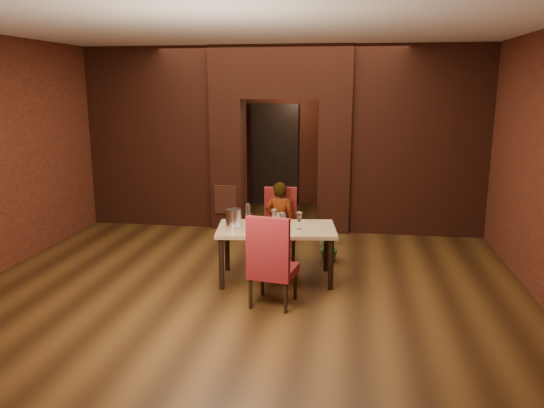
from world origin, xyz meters
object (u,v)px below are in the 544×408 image
(water_bottle, at_px, (248,214))
(wine_bucket, at_px, (234,218))
(chair_far, at_px, (280,225))
(wine_glass_b, at_px, (282,219))
(wine_glass_c, at_px, (299,221))
(wine_glass_a, at_px, (274,217))
(dining_table, at_px, (276,254))
(person_seated, at_px, (280,222))
(chair_near, at_px, (273,259))
(potted_plant, at_px, (330,247))

(water_bottle, bearing_deg, wine_bucket, -130.97)
(chair_far, distance_m, wine_glass_b, 0.81)
(wine_glass_c, bearing_deg, wine_glass_a, 153.11)
(dining_table, relative_size, person_seated, 1.29)
(dining_table, distance_m, person_seated, 0.81)
(chair_far, relative_size, chair_near, 0.96)
(wine_glass_a, relative_size, potted_plant, 0.48)
(person_seated, xyz_separation_m, potted_plant, (0.73, 0.10, -0.37))
(chair_near, bearing_deg, chair_far, -75.71)
(wine_glass_b, bearing_deg, wine_glass_c, -27.55)
(person_seated, xyz_separation_m, wine_glass_a, (0.02, -0.64, 0.23))
(wine_glass_a, xyz_separation_m, wine_glass_b, (0.11, -0.05, -0.01))
(wine_glass_a, bearing_deg, wine_glass_c, -26.89)
(wine_glass_c, relative_size, potted_plant, 0.52)
(dining_table, xyz_separation_m, chair_far, (-0.07, 0.82, 0.17))
(wine_bucket, distance_m, potted_plant, 1.67)
(chair_far, height_order, potted_plant, chair_far)
(water_bottle, bearing_deg, chair_far, 66.15)
(wine_glass_b, relative_size, potted_plant, 0.42)
(water_bottle, bearing_deg, dining_table, -11.57)
(chair_far, xyz_separation_m, wine_glass_c, (0.37, -0.87, 0.30))
(dining_table, xyz_separation_m, water_bottle, (-0.39, 0.08, 0.51))
(wine_glass_a, height_order, water_bottle, water_bottle)
(chair_far, relative_size, wine_glass_b, 5.82)
(potted_plant, bearing_deg, dining_table, -127.71)
(chair_near, height_order, wine_glass_c, chair_near)
(person_seated, distance_m, water_bottle, 0.81)
(potted_plant, bearing_deg, wine_bucket, -141.65)
(wine_glass_a, distance_m, water_bottle, 0.35)
(potted_plant, bearing_deg, chair_far, -176.48)
(water_bottle, bearing_deg, wine_glass_b, -1.18)
(dining_table, xyz_separation_m, person_seated, (-0.06, 0.77, 0.23))
(chair_near, xyz_separation_m, potted_plant, (0.58, 1.67, -0.33))
(chair_far, bearing_deg, dining_table, -90.95)
(water_bottle, relative_size, potted_plant, 0.68)
(wine_glass_a, xyz_separation_m, potted_plant, (0.72, 0.74, -0.60))
(chair_far, xyz_separation_m, potted_plant, (0.73, 0.05, -0.31))
(person_seated, bearing_deg, wine_glass_a, 94.61)
(chair_near, distance_m, potted_plant, 1.80)
(water_bottle, bearing_deg, person_seated, 64.51)
(chair_far, bearing_deg, wine_glass_c, -72.54)
(chair_far, distance_m, wine_glass_a, 0.75)
(wine_glass_c, height_order, potted_plant, wine_glass_c)
(wine_glass_a, bearing_deg, dining_table, -68.82)
(wine_glass_b, height_order, potted_plant, wine_glass_b)
(wine_glass_a, bearing_deg, person_seated, 91.46)
(chair_far, relative_size, potted_plant, 2.42)
(chair_far, relative_size, wine_glass_a, 5.09)
(chair_far, distance_m, potted_plant, 0.80)
(wine_bucket, bearing_deg, water_bottle, 49.03)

